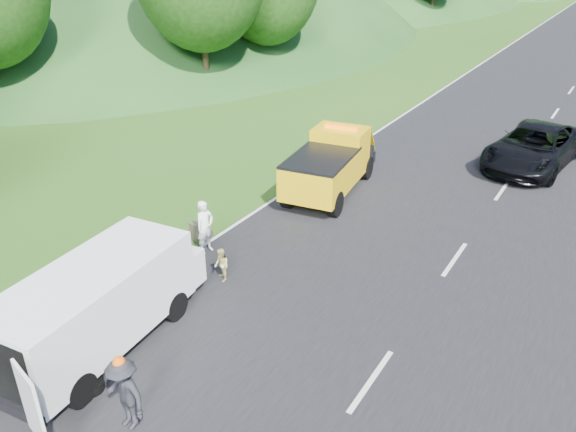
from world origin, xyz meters
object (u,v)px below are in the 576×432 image
Objects in this scene: tow_truck at (331,163)px; white_van at (100,302)px; passing_suv at (530,166)px; worker at (130,426)px; suitcase at (195,232)px; child at (222,280)px; spare_tire at (91,390)px; woman at (207,251)px.

tow_truck is 0.89× the size of white_van.
worker is at bearing -94.50° from passing_suv.
white_van reaches higher than suitcase.
worker is 2.68× the size of suitcase.
child is 14.81m from passing_suv.
tow_truck reaches higher than worker.
passing_suv is at bearing 64.50° from white_van.
tow_truck is at bearing -124.11° from passing_suv.
spare_tire is 19.31m from passing_suv.
woman is at bearing -25.63° from suitcase.
woman is at bearing 105.52° from spare_tire.
white_van is 1.92m from spare_tire.
child is at bearing 115.37° from worker.
passing_suv is at bearing 57.86° from suitcase.
worker is (2.29, -1.48, -1.21)m from white_van.
white_van is (-0.30, -10.62, 0.09)m from tow_truck.
tow_truck is at bearing 72.01° from suitcase.
woman is 0.28× the size of passing_suv.
woman is 14.48m from passing_suv.
worker is at bearing -38.62° from white_van.
woman is at bearing 123.84° from worker.
child is at bearing 92.74° from spare_tire.
worker is at bearing -59.58° from suitcase.
suitcase is at bearing -115.97° from tow_truck.
child is 2.57m from suitcase.
tow_truck is 9.31× the size of spare_tire.
white_van is at bearing 154.42° from worker.
worker is 0.27× the size of passing_suv.
suitcase reaches higher than spare_tire.
passing_suv is (5.36, 18.55, 0.00)m from spare_tire.
suitcase is 6.67m from spare_tire.
woman reaches higher than child.
passing_suv is (5.60, 13.71, 0.00)m from child.
child is at bearing -104.90° from passing_suv.
suitcase is (-1.82, -5.61, -0.82)m from tow_truck.
woman reaches higher than worker.
passing_suv is at bearing 40.61° from tow_truck.
child is (1.40, -1.03, 0.00)m from woman.
white_van is at bearing -73.14° from suitcase.
white_van is at bearing -99.62° from tow_truck.
tow_truck reaches higher than white_van.
tow_truck is at bearing 0.17° from woman.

